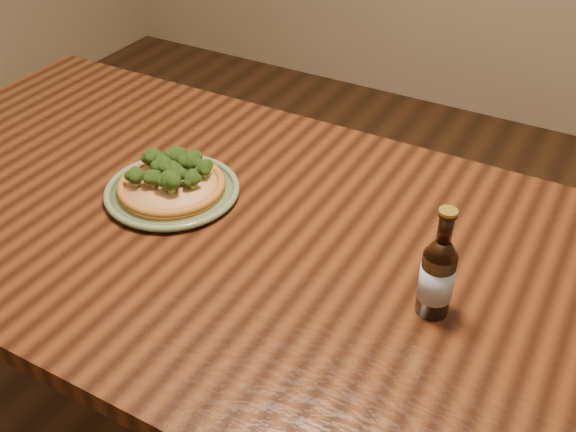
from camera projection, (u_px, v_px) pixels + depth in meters
The scene contains 4 objects.
table at pixel (208, 249), 1.39m from camera, with size 1.60×0.90×0.75m.
plate at pixel (172, 191), 1.38m from camera, with size 0.28×0.28×0.02m.
pizza at pixel (172, 181), 1.37m from camera, with size 0.22×0.22×0.07m.
beer_bottle at pixel (437, 276), 1.07m from camera, with size 0.06×0.06×0.20m.
Camera 1 is at (0.67, -0.76, 1.54)m, focal length 42.00 mm.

